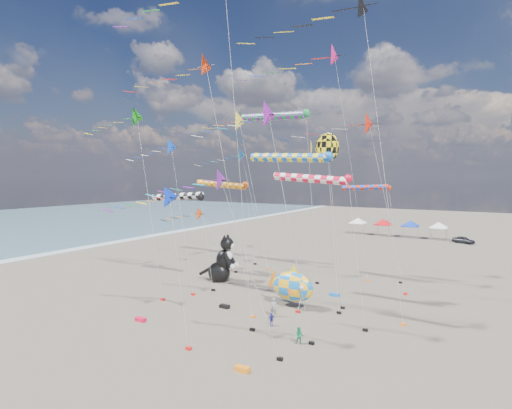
{
  "coord_description": "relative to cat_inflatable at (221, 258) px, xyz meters",
  "views": [
    {
      "loc": [
        17.12,
        -19.85,
        11.64
      ],
      "look_at": [
        -1.71,
        12.0,
        9.05
      ],
      "focal_mm": 28.0,
      "sensor_mm": 36.0,
      "label": 1
    }
  ],
  "objects": [
    {
      "name": "ground",
      "position": [
        8.42,
        -15.76,
        -2.67
      ],
      "size": [
        260.0,
        260.0,
        0.0
      ],
      "primitive_type": "plane",
      "color": "brown",
      "rests_on": "ground"
    },
    {
      "name": "delta_kite_0",
      "position": [
        14.84,
        -3.55,
        22.7
      ],
      "size": [
        15.62,
        2.75,
        27.03
      ],
      "color": "black",
      "rests_on": "ground"
    },
    {
      "name": "delta_kite_1",
      "position": [
        14.04,
        5.16,
        14.13
      ],
      "size": [
        13.51,
        2.58,
        18.37
      ],
      "color": "red",
      "rests_on": "ground"
    },
    {
      "name": "delta_kite_2",
      "position": [
        -2.93,
        -5.64,
        11.69
      ],
      "size": [
        9.01,
        1.9,
        15.67
      ],
      "color": "blue",
      "rests_on": "ground"
    },
    {
      "name": "delta_kite_3",
      "position": [
        -5.27,
        -8.4,
        14.51
      ],
      "size": [
        11.32,
        2.08,
        18.58
      ],
      "color": "#118610",
      "rests_on": "ground"
    },
    {
      "name": "delta_kite_4",
      "position": [
        -3.49,
        7.41,
        11.32
      ],
      "size": [
        11.14,
        1.84,
        15.3
      ],
      "color": "#1C85D5",
      "rests_on": "ground"
    },
    {
      "name": "delta_kite_5",
      "position": [
        4.54,
        -8.07,
        17.69
      ],
      "size": [
        11.81,
        2.02,
        21.76
      ],
      "color": "#F0320A",
      "rests_on": "ground"
    },
    {
      "name": "delta_kite_6",
      "position": [
        8.0,
        8.44,
        22.15
      ],
      "size": [
        17.32,
        2.73,
        26.48
      ],
      "color": "#CA1865",
      "rests_on": "ground"
    },
    {
      "name": "delta_kite_7",
      "position": [
        4.81,
        -15.46,
        7.16
      ],
      "size": [
        8.71,
        1.7,
        11.09
      ],
      "color": "#0A30DE",
      "rests_on": "ground"
    },
    {
      "name": "delta_kite_9",
      "position": [
        9.25,
        -13.73,
        8.38
      ],
      "size": [
        10.17,
        1.66,
        12.3
      ],
      "color": "#711991",
      "rests_on": "ground"
    },
    {
      "name": "delta_kite_10",
      "position": [
        0.26,
        1.51,
        15.0
      ],
      "size": [
        13.33,
        2.47,
        19.19
      ],
      "color": "yellow",
      "rests_on": "ground"
    },
    {
      "name": "delta_kite_11",
      "position": [
        -6.27,
        4.24,
        4.01
      ],
      "size": [
        10.91,
        1.89,
        7.98
      ],
      "color": "#E9430C",
      "rests_on": "ground"
    },
    {
      "name": "delta_kite_12",
      "position": [
        11.59,
        -10.45,
        12.93
      ],
      "size": [
        9.0,
        2.01,
        16.93
      ],
      "color": "purple",
      "rests_on": "ground"
    },
    {
      "name": "windsock_0",
      "position": [
        13.46,
        -6.2,
        8.73
      ],
      "size": [
        7.93,
        0.67,
        11.82
      ],
      "color": "red",
      "rests_on": "ground"
    },
    {
      "name": "windsock_1",
      "position": [
        -6.15,
        9.22,
        7.85
      ],
      "size": [
        9.63,
        0.87,
        10.99
      ],
      "color": "#EF5314",
      "rests_on": "ground"
    },
    {
      "name": "windsock_2",
      "position": [
        -2.79,
        -3.44,
        6.81
      ],
      "size": [
        7.97,
        0.76,
        9.92
      ],
      "color": "black",
      "rests_on": "ground"
    },
    {
      "name": "windsock_3",
      "position": [
        9.66,
        -2.07,
        10.69
      ],
      "size": [
        9.47,
        0.86,
        13.84
      ],
      "color": "blue",
      "rests_on": "ground"
    },
    {
      "name": "windsock_4",
      "position": [
        4.43,
        4.53,
        15.68
      ],
      "size": [
        9.91,
        0.96,
        18.89
      ],
      "color": "#198B41",
      "rests_on": "ground"
    },
    {
      "name": "windsock_5",
      "position": [
        13.59,
        9.32,
        7.65
      ],
      "size": [
        6.86,
        0.61,
        10.73
      ],
      "color": "red",
      "rests_on": "ground"
    },
    {
      "name": "angelfish_kite",
      "position": [
        12.55,
        -1.5,
        11.46
      ],
      "size": [
        3.74,
        3.02,
        15.57
      ],
      "color": "yellow",
      "rests_on": "ground"
    },
    {
      "name": "cat_inflatable",
      "position": [
        0.0,
        0.0,
        0.0
      ],
      "size": [
        4.23,
        2.59,
        5.35
      ],
      "primitive_type": null,
      "rotation": [
        0.0,
        0.0,
        0.16
      ],
      "color": "black",
      "rests_on": "ground"
    },
    {
      "name": "fish_inflatable",
      "position": [
        10.56,
        -4.0,
        -0.77
      ],
      "size": [
        5.4,
        2.7,
        3.95
      ],
      "color": "blue",
      "rests_on": "ground"
    },
    {
      "name": "person_adult",
      "position": [
        10.3,
        -6.93,
        -1.88
      ],
      "size": [
        0.69,
        0.6,
        1.59
      ],
      "primitive_type": "imported",
      "rotation": [
        0.0,
        0.0,
        0.47
      ],
      "color": "gray",
      "rests_on": "ground"
    },
    {
      "name": "child_green",
      "position": [
        14.41,
        -10.89,
        -2.06
      ],
      "size": [
        0.68,
        0.58,
        1.23
      ],
      "primitive_type": "imported",
      "rotation": [
        0.0,
        0.0,
        0.21
      ],
      "color": "#1D8651",
      "rests_on": "ground"
    },
    {
      "name": "child_blue",
      "position": [
        11.09,
        -8.81,
        -2.16
      ],
      "size": [
        0.53,
        0.65,
        1.04
      ],
      "primitive_type": "imported",
      "rotation": [
        0.0,
        0.0,
        1.02
      ],
      "color": "#272B95",
      "rests_on": "ground"
    },
    {
      "name": "kite_bag_0",
      "position": [
        12.72,
        1.15,
        -2.52
      ],
      "size": [
        0.9,
        0.44,
        0.3
      ],
      "primitive_type": "cube",
      "color": "blue",
      "rests_on": "ground"
    },
    {
      "name": "kite_bag_1",
      "position": [
        13.07,
        -16.14,
        -2.52
      ],
      "size": [
        0.9,
        0.44,
        0.3
      ],
      "primitive_type": "cube",
      "color": "orange",
      "rests_on": "ground"
    },
    {
      "name": "kite_bag_2",
      "position": [
        1.57,
        -13.34,
        -2.52
      ],
      "size": [
        0.9,
        0.44,
        0.3
      ],
      "primitive_type": "cube",
      "color": "red",
      "rests_on": "ground"
    },
    {
      "name": "kite_bag_3",
      "position": [
        5.51,
        -7.2,
        -2.52
      ],
      "size": [
        0.9,
        0.44,
        0.3
      ],
      "primitive_type": "cube",
      "color": "black",
      "rests_on": "ground"
    },
    {
      "name": "tent_row",
      "position": [
        9.92,
        44.24,
        0.48
      ],
      "size": [
        19.2,
        4.2,
        3.8
      ],
      "color": "white",
      "rests_on": "ground"
    },
    {
      "name": "parked_car",
      "position": [
        21.66,
        42.24,
        -2.06
      ],
      "size": [
        3.89,
        2.72,
        1.23
      ],
      "primitive_type": "imported",
      "rotation": [
        0.0,
        0.0,
        1.18
      ],
      "color": "#26262D",
      "rests_on": "ground"
    }
  ]
}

